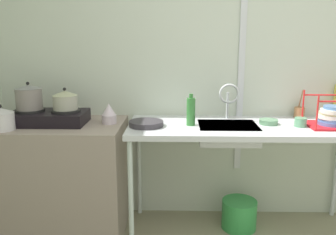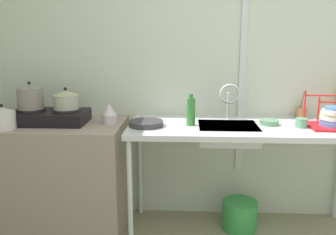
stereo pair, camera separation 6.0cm
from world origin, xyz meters
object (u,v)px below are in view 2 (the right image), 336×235
bottle_by_sink (191,111)px  bucket_on_floor (239,215)px  faucet (230,96)px  cup_by_rack (301,123)px  pot_on_left_burner (30,97)px  small_bowl_on_drainboard (269,122)px  dish_rack (333,119)px  utensil_jar (301,113)px  frying_pan (146,123)px  pot_on_right_burner (66,100)px  sink_basin (228,133)px  percolator (109,114)px  stove (49,116)px  pot_beside_stove (3,118)px

bottle_by_sink → bucket_on_floor: bottle_by_sink is taller
faucet → cup_by_rack: (0.50, -0.19, -0.16)m
bottle_by_sink → pot_on_left_burner: bearing=179.2°
small_bowl_on_drainboard → dish_rack: bearing=-7.0°
faucet → utensil_jar: bearing=10.5°
frying_pan → dish_rack: 1.35m
pot_on_left_burner → pot_on_right_burner: bearing=0.0°
cup_by_rack → pot_on_right_burner: bearing=178.6°
frying_pan → pot_on_left_burner: bearing=176.4°
pot_on_left_burner → faucet: (1.49, 0.15, -0.01)m
pot_on_right_burner → sink_basin: pot_on_right_burner is taller
percolator → frying_pan: bearing=-15.1°
cup_by_rack → utensil_jar: bearing=73.3°
bottle_by_sink → bucket_on_floor: 0.94m
frying_pan → sink_basin: bearing=4.9°
frying_pan → percolator: bearing=164.9°
bottle_by_sink → bucket_on_floor: bearing=9.1°
cup_by_rack → dish_rack: bearing=4.2°
percolator → sink_basin: 0.90m
pot_on_left_burner → cup_by_rack: size_ratio=2.38×
frying_pan → faucet: bearing=18.1°
stove → pot_on_left_burner: size_ratio=2.73×
small_bowl_on_drainboard → cup_by_rack: bearing=-18.4°
utensil_jar → frying_pan: bearing=-165.5°
utensil_jar → bucket_on_floor: size_ratio=0.84×
pot_on_left_burner → bottle_by_sink: pot_on_left_burner is taller
pot_on_right_burner → dish_rack: bearing=-0.7°
cup_by_rack → pot_on_left_burner: bearing=178.8°
stove → faucet: faucet is taller
frying_pan → cup_by_rack: cup_by_rack is taller
frying_pan → bottle_by_sink: size_ratio=1.07×
percolator → small_bowl_on_drainboard: 1.19m
sink_basin → faucet: 0.30m
pot_on_right_burner → frying_pan: 0.62m
sink_basin → bottle_by_sink: size_ratio=1.85×
percolator → bucket_on_floor: (1.01, 0.03, -0.82)m
percolator → pot_on_left_burner: bearing=-177.9°
sink_basin → utensil_jar: bearing=23.3°
pot_beside_stove → bucket_on_floor: (1.72, 0.24, -0.83)m
stove → pot_on_left_burner: 0.20m
dish_rack → utensil_jar: bearing=116.0°
pot_on_right_burner → utensil_jar: size_ratio=0.80×
dish_rack → bottle_by_sink: size_ratio=1.48×
pot_on_left_burner → dish_rack: bearing=-0.6°
percolator → frying_pan: percolator is taller
small_bowl_on_drainboard → pot_beside_stove: bearing=-173.4°
faucet → utensil_jar: faucet is taller
pot_on_left_burner → pot_beside_stove: pot_on_left_burner is taller
faucet → frying_pan: faucet is taller
dish_rack → bucket_on_floor: bearing=173.4°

